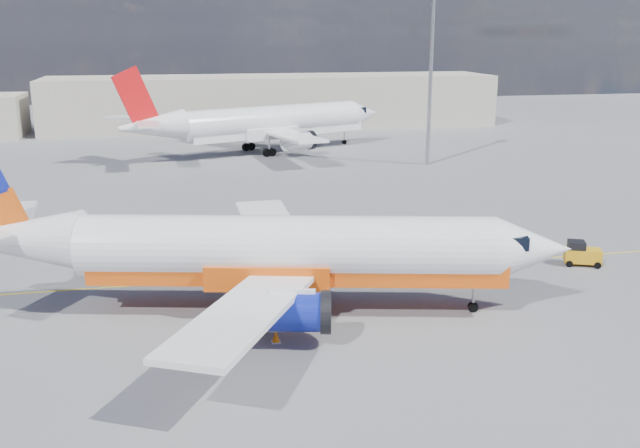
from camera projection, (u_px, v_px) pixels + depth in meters
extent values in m
plane|color=#5E5E63|center=(367.00, 287.00, 42.48)|extent=(240.00, 240.00, 0.00)
cube|color=yellow|center=(355.00, 271.00, 45.32)|extent=(70.00, 0.15, 0.01)
cube|color=beige|center=(273.00, 101.00, 113.32)|extent=(70.00, 14.00, 8.00)
cylinder|color=white|center=(288.00, 247.00, 37.91)|extent=(22.25, 8.26, 3.41)
cone|color=white|center=(534.00, 249.00, 37.65)|extent=(4.67, 4.22, 3.41)
cone|color=white|center=(17.00, 239.00, 38.12)|extent=(7.56, 4.73, 3.24)
cube|color=black|center=(508.00, 239.00, 37.53)|extent=(2.18, 2.63, 0.70)
cube|color=#DB4F0D|center=(297.00, 268.00, 38.21)|extent=(22.12, 7.67, 1.20)
cube|color=white|center=(271.00, 228.00, 44.95)|extent=(3.43, 12.09, 0.81)
cube|color=white|center=(244.00, 313.00, 31.41)|extent=(8.31, 12.18, 0.81)
cylinder|color=navy|center=(301.00, 255.00, 42.74)|extent=(3.94, 2.66, 1.90)
cylinder|color=navy|center=(292.00, 312.00, 34.03)|extent=(3.94, 2.66, 1.90)
cylinder|color=black|center=(328.00, 255.00, 42.71)|extent=(0.96, 2.16, 2.10)
cylinder|color=black|center=(326.00, 312.00, 34.00)|extent=(0.96, 2.16, 2.10)
cube|color=white|center=(14.00, 213.00, 41.08)|extent=(2.64, 5.19, 0.18)
cylinder|color=#9D9DA5|center=(474.00, 290.00, 38.32)|extent=(0.22, 0.22, 2.10)
cylinder|color=black|center=(473.00, 307.00, 38.58)|extent=(0.60, 0.36, 0.56)
cylinder|color=black|center=(256.00, 287.00, 41.10)|extent=(0.96, 0.57, 0.90)
cylinder|color=black|center=(246.00, 320.00, 36.46)|extent=(0.96, 0.57, 0.90)
cylinder|color=white|center=(273.00, 121.00, 89.20)|extent=(23.82, 12.64, 3.74)
cone|color=white|center=(364.00, 113.00, 96.92)|extent=(5.49, 5.13, 3.74)
cone|color=white|center=(152.00, 127.00, 80.49)|extent=(8.47, 6.21, 3.55)
cube|color=black|center=(355.00, 110.00, 95.93)|extent=(2.69, 3.05, 0.77)
cube|color=white|center=(277.00, 130.00, 89.83)|extent=(23.57, 12.03, 1.32)
cube|color=white|center=(234.00, 123.00, 94.73)|extent=(10.65, 12.73, 0.88)
cube|color=white|center=(295.00, 137.00, 82.40)|extent=(5.39, 13.57, 0.88)
cylinder|color=white|center=(258.00, 132.00, 93.99)|extent=(4.46, 3.44, 2.09)
cylinder|color=white|center=(298.00, 141.00, 86.06)|extent=(4.46, 3.44, 2.09)
cylinder|color=black|center=(270.00, 131.00, 94.94)|extent=(1.39, 2.35, 2.31)
cylinder|color=black|center=(311.00, 140.00, 87.01)|extent=(1.39, 2.35, 2.31)
cube|color=red|center=(135.00, 97.00, 78.72)|extent=(4.90, 2.26, 6.87)
cube|color=white|center=(126.00, 118.00, 82.23)|extent=(5.40, 5.76, 0.20)
cube|color=white|center=(149.00, 125.00, 76.59)|extent=(2.83, 5.67, 0.20)
cylinder|color=#9D9DA5|center=(344.00, 134.00, 95.81)|extent=(0.26, 0.26, 2.31)
cylinder|color=black|center=(344.00, 142.00, 96.09)|extent=(0.67, 0.48, 0.62)
cylinder|color=black|center=(249.00, 147.00, 91.03)|extent=(1.07, 0.76, 0.99)
cylinder|color=black|center=(269.00, 152.00, 86.80)|extent=(1.07, 0.76, 0.99)
cylinder|color=black|center=(567.00, 258.00, 47.12)|extent=(0.47, 0.33, 0.43)
cylinder|color=black|center=(569.00, 264.00, 45.97)|extent=(0.47, 0.33, 0.43)
cylinder|color=black|center=(594.00, 260.00, 46.81)|extent=(0.47, 0.33, 0.43)
cylinder|color=black|center=(598.00, 265.00, 45.66)|extent=(0.47, 0.33, 0.43)
cube|color=orange|center=(582.00, 255.00, 46.28)|extent=(2.55, 1.98, 0.87)
cube|color=black|center=(577.00, 245.00, 46.17)|extent=(1.36, 1.36, 0.52)
cube|color=white|center=(276.00, 342.00, 34.87)|extent=(0.44, 0.44, 0.04)
cone|color=orange|center=(276.00, 336.00, 34.78)|extent=(0.38, 0.38, 0.57)
cylinder|color=#9D9DA5|center=(431.00, 75.00, 79.01)|extent=(0.44, 0.44, 20.08)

